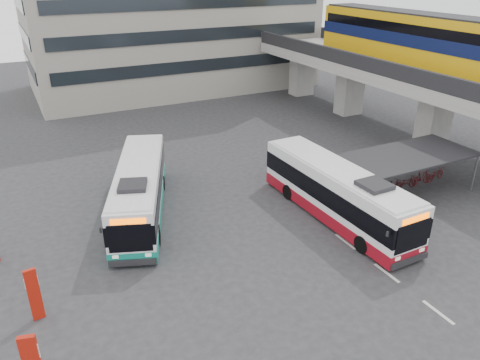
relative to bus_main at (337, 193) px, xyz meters
name	(u,v)px	position (x,y,z in m)	size (l,w,h in m)	color
ground	(305,254)	(-3.60, -2.39, -1.51)	(120.00, 120.00, 0.00)	#28282B
viaduct	(409,58)	(13.40, 8.96, 4.73)	(8.00, 32.00, 9.68)	gray
bike_shelter	(395,175)	(4.90, 0.61, -0.15)	(10.00, 4.00, 2.54)	#595B60
road_markings	(387,273)	(-1.10, -5.39, -1.50)	(0.15, 7.60, 0.01)	beige
bus_main	(337,193)	(0.00, 0.00, 0.00)	(2.60, 11.03, 3.24)	white
bus_teal	(140,190)	(-9.59, 5.25, -0.04)	(5.92, 10.84, 3.17)	white
pedestrian	(155,225)	(-9.67, 2.37, -0.73)	(0.56, 0.37, 1.55)	black
sign_totem_mid	(34,294)	(-15.74, -1.35, -0.29)	(0.51, 0.21, 2.35)	#A4160A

